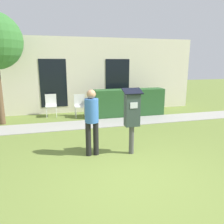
% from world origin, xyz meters
% --- Properties ---
extents(ground_plane, '(40.00, 40.00, 0.00)m').
position_xyz_m(ground_plane, '(0.00, 0.00, 0.00)').
color(ground_plane, olive).
extents(sidewalk, '(12.00, 1.10, 0.02)m').
position_xyz_m(sidewalk, '(0.00, 3.88, 0.01)').
color(sidewalk, '#A3A099').
rests_on(sidewalk, ground).
extents(building_facade, '(10.00, 0.26, 3.20)m').
position_xyz_m(building_facade, '(0.00, 6.05, 1.60)').
color(building_facade, beige).
rests_on(building_facade, ground).
extents(parking_meter, '(0.44, 0.31, 1.59)m').
position_xyz_m(parking_meter, '(0.35, 1.12, 1.02)').
color(parking_meter, '#4C4C4C').
rests_on(parking_meter, ground).
extents(person_standing, '(0.32, 0.32, 1.58)m').
position_xyz_m(person_standing, '(-0.58, 1.27, 0.93)').
color(person_standing, black).
rests_on(person_standing, ground).
extents(outdoor_chair_left, '(0.44, 0.44, 0.90)m').
position_xyz_m(outdoor_chair_left, '(-1.54, 5.49, 0.53)').
color(outdoor_chair_left, white).
rests_on(outdoor_chair_left, ground).
extents(outdoor_chair_middle, '(0.44, 0.44, 0.90)m').
position_xyz_m(outdoor_chair_middle, '(-0.42, 5.13, 0.53)').
color(outdoor_chair_middle, white).
rests_on(outdoor_chair_middle, ground).
extents(hedge_row, '(2.88, 0.60, 1.10)m').
position_xyz_m(hedge_row, '(1.57, 4.75, 0.55)').
color(hedge_row, '#285628').
rests_on(hedge_row, ground).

